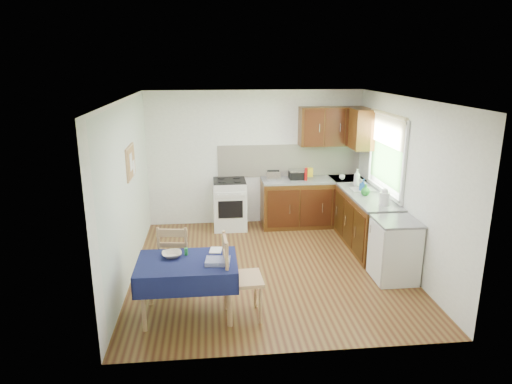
{
  "coord_description": "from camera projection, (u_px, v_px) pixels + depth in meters",
  "views": [
    {
      "loc": [
        -0.84,
        -6.23,
        2.97
      ],
      "look_at": [
        -0.16,
        0.35,
        1.09
      ],
      "focal_mm": 32.0,
      "sensor_mm": 36.0,
      "label": 1
    }
  ],
  "objects": [
    {
      "name": "fridge",
      "position": [
        395.0,
        250.0,
        6.37
      ],
      "size": [
        0.58,
        0.6,
        0.89
      ],
      "color": "silver",
      "rests_on": "ground"
    },
    {
      "name": "corkboard",
      "position": [
        131.0,
        162.0,
        6.51
      ],
      "size": [
        0.04,
        0.62,
        0.47
      ],
      "color": "tan",
      "rests_on": "wall_left"
    },
    {
      "name": "stove",
      "position": [
        230.0,
        204.0,
        8.4
      ],
      "size": [
        0.6,
        0.61,
        0.92
      ],
      "color": "silver",
      "rests_on": "ground"
    },
    {
      "name": "floor",
      "position": [
        269.0,
        268.0,
        6.85
      ],
      "size": [
        4.2,
        4.2,
        0.0
      ],
      "primitive_type": "plane",
      "color": "#4B2614",
      "rests_on": "ground"
    },
    {
      "name": "sandwich_press",
      "position": [
        297.0,
        174.0,
        8.4
      ],
      "size": [
        0.3,
        0.26,
        0.17
      ],
      "rotation": [
        0.0,
        0.0,
        -0.07
      ],
      "color": "black",
      "rests_on": "worktop_back"
    },
    {
      "name": "splashback",
      "position": [
        289.0,
        160.0,
        8.59
      ],
      "size": [
        2.7,
        0.02,
        0.6
      ],
      "primitive_type": "cube",
      "color": "white",
      "rests_on": "wall_back"
    },
    {
      "name": "chair_near",
      "position": [
        238.0,
        275.0,
        5.39
      ],
      "size": [
        0.48,
        0.48,
        1.04
      ],
      "rotation": [
        0.0,
        0.0,
        1.62
      ],
      "color": "tan",
      "rests_on": "ground"
    },
    {
      "name": "wall_front",
      "position": [
        298.0,
        243.0,
        4.5
      ],
      "size": [
        4.0,
        0.02,
        2.5
      ],
      "primitive_type": "cube",
      "color": "white",
      "rests_on": "ground"
    },
    {
      "name": "worktop_back",
      "position": [
        313.0,
        180.0,
        8.44
      ],
      "size": [
        1.9,
        0.6,
        0.04
      ],
      "primitive_type": "cube",
      "color": "slate",
      "rests_on": "base_cabinets"
    },
    {
      "name": "kettle",
      "position": [
        384.0,
        198.0,
        6.85
      ],
      "size": [
        0.15,
        0.15,
        0.26
      ],
      "color": "silver",
      "rests_on": "worktop_right"
    },
    {
      "name": "worktop_right",
      "position": [
        368.0,
        196.0,
        7.4
      ],
      "size": [
        0.6,
        1.7,
        0.04
      ],
      "primitive_type": "cube",
      "color": "slate",
      "rests_on": "base_cabinets"
    },
    {
      "name": "chair_far",
      "position": [
        175.0,
        257.0,
        5.98
      ],
      "size": [
        0.48,
        0.48,
        0.97
      ],
      "rotation": [
        0.0,
        0.0,
        3.02
      ],
      "color": "tan",
      "rests_on": "ground"
    },
    {
      "name": "tea_towel",
      "position": [
        218.0,
        261.0,
        5.31
      ],
      "size": [
        0.31,
        0.25,
        0.05
      ],
      "primitive_type": "cube",
      "rotation": [
        0.0,
        0.0,
        -0.11
      ],
      "color": "navy",
      "rests_on": "dining_table"
    },
    {
      "name": "soap_bottle_b",
      "position": [
        363.0,
        185.0,
        7.57
      ],
      "size": [
        0.14,
        0.14,
        0.21
      ],
      "primitive_type": "imported",
      "rotation": [
        0.0,
        0.0,
        2.36
      ],
      "color": "#1C51A7",
      "rests_on": "worktop_right"
    },
    {
      "name": "cup",
      "position": [
        342.0,
        177.0,
        8.37
      ],
      "size": [
        0.14,
        0.14,
        0.09
      ],
      "primitive_type": "imported",
      "rotation": [
        0.0,
        0.0,
        -0.4
      ],
      "color": "white",
      "rests_on": "worktop_back"
    },
    {
      "name": "wall_left",
      "position": [
        127.0,
        191.0,
        6.32
      ],
      "size": [
        0.02,
        4.2,
        2.5
      ],
      "primitive_type": "cube",
      "color": "silver",
      "rests_on": "ground"
    },
    {
      "name": "book",
      "position": [
        210.0,
        250.0,
        5.67
      ],
      "size": [
        0.17,
        0.22,
        0.02
      ],
      "primitive_type": "imported",
      "rotation": [
        0.0,
        0.0,
        -0.13
      ],
      "color": "white",
      "rests_on": "dining_table"
    },
    {
      "name": "base_cabinets",
      "position": [
        336.0,
        211.0,
        8.07
      ],
      "size": [
        1.9,
        2.3,
        0.86
      ],
      "color": "#341E09",
      "rests_on": "ground"
    },
    {
      "name": "upper_cabinets",
      "position": [
        341.0,
        127.0,
        8.22
      ],
      "size": [
        1.2,
        0.85,
        0.7
      ],
      "color": "#341E09",
      "rests_on": "wall_back"
    },
    {
      "name": "wall_right",
      "position": [
        404.0,
        184.0,
        6.71
      ],
      "size": [
        0.02,
        4.2,
        2.5
      ],
      "primitive_type": "cube",
      "color": "white",
      "rests_on": "ground"
    },
    {
      "name": "soap_bottle_a",
      "position": [
        357.0,
        177.0,
        7.93
      ],
      "size": [
        0.16,
        0.16,
        0.3
      ],
      "primitive_type": "imported",
      "rotation": [
        0.0,
        0.0,
        0.69
      ],
      "color": "silver",
      "rests_on": "worktop_right"
    },
    {
      "name": "plate_bowl",
      "position": [
        172.0,
        255.0,
        5.49
      ],
      "size": [
        0.27,
        0.27,
        0.06
      ],
      "primitive_type": "imported",
      "rotation": [
        0.0,
        0.0,
        0.18
      ],
      "color": "beige",
      "rests_on": "dining_table"
    },
    {
      "name": "wall_back",
      "position": [
        255.0,
        158.0,
        8.52
      ],
      "size": [
        4.0,
        0.02,
        2.5
      ],
      "primitive_type": "cube",
      "color": "white",
      "rests_on": "ground"
    },
    {
      "name": "ceiling",
      "position": [
        271.0,
        99.0,
        6.17
      ],
      "size": [
        4.0,
        4.2,
        0.02
      ],
      "primitive_type": "cube",
      "color": "white",
      "rests_on": "wall_back"
    },
    {
      "name": "soap_bottle_c",
      "position": [
        366.0,
        190.0,
        7.35
      ],
      "size": [
        0.19,
        0.19,
        0.19
      ],
      "primitive_type": "imported",
      "rotation": [
        0.0,
        0.0,
        3.48
      ],
      "color": "#227E29",
      "rests_on": "worktop_right"
    },
    {
      "name": "toaster",
      "position": [
        273.0,
        176.0,
        8.29
      ],
      "size": [
        0.26,
        0.16,
        0.2
      ],
      "rotation": [
        0.0,
        0.0,
        0.1
      ],
      "color": "#BABABF",
      "rests_on": "worktop_back"
    },
    {
      "name": "yellow_packet",
      "position": [
        309.0,
        172.0,
        8.57
      ],
      "size": [
        0.15,
        0.12,
        0.17
      ],
      "primitive_type": "cube",
      "rotation": [
        0.0,
        0.0,
        0.39
      ],
      "color": "yellow",
      "rests_on": "worktop_back"
    },
    {
      "name": "dining_table",
      "position": [
        187.0,
        269.0,
        5.41
      ],
      "size": [
        1.18,
        0.8,
        0.71
      ],
      "rotation": [
        0.0,
        0.0,
        0.26
      ],
      "color": "#0E1738",
      "rests_on": "ground"
    },
    {
      "name": "dish_rack",
      "position": [
        363.0,
        189.0,
        7.67
      ],
      "size": [
        0.38,
        0.29,
        0.18
      ],
      "rotation": [
        0.0,
        0.0,
        -0.19
      ],
      "color": "#99989E",
      "rests_on": "worktop_right"
    },
    {
      "name": "sauce_bottle",
      "position": [
        306.0,
        174.0,
        8.27
      ],
      "size": [
        0.05,
        0.05,
        0.24
      ],
      "primitive_type": "cylinder",
      "color": "#B5120E",
      "rests_on": "worktop_back"
    },
    {
      "name": "spice_jar",
      "position": [
        186.0,
        251.0,
        5.54
      ],
      "size": [
        0.04,
        0.04,
        0.09
      ],
      "primitive_type": "cylinder",
      "color": "#24863B",
      "rests_on": "dining_table"
    },
    {
      "name": "window",
      "position": [
        387.0,
        148.0,
        7.27
      ],
      "size": [
        0.04,
        1.48,
        1.26
      ],
      "color": "#2C5724",
      "rests_on": "wall_right"
    },
    {
      "name": "worktop_corner",
      "position": [
        347.0,
        179.0,
        8.5
      ],
      "size": [
        0.6,
        0.6,
        0.04
      ],
      "primitive_type": "cube",
      "color": "slate",
      "rests_on": "base_cabinets"
    }
  ]
}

